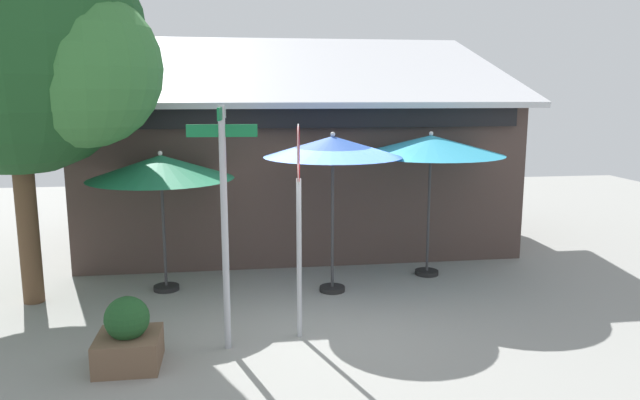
# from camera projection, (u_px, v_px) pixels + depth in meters

# --- Properties ---
(ground_plane) EXTENTS (28.00, 28.00, 0.10)m
(ground_plane) POSITION_uv_depth(u_px,v_px,m) (332.00, 318.00, 9.26)
(ground_plane) COLOR gray
(cafe_building) EXTENTS (9.40, 5.37, 4.81)m
(cafe_building) POSITION_uv_depth(u_px,v_px,m) (295.00, 164.00, 13.83)
(cafe_building) COLOR #473833
(cafe_building) RESTS_ON ground
(street_sign_post) EXTENTS (0.90, 0.96, 3.24)m
(street_sign_post) POSITION_uv_depth(u_px,v_px,m) (224.00, 204.00, 7.73)
(street_sign_post) COLOR #A8AAB2
(street_sign_post) RESTS_ON ground
(stop_sign) EXTENTS (0.12, 0.79, 2.99)m
(stop_sign) POSITION_uv_depth(u_px,v_px,m) (299.00, 190.00, 8.08)
(stop_sign) COLOR #A8AAB2
(stop_sign) RESTS_ON ground
(patio_umbrella_forest_green_left) EXTENTS (2.45, 2.45, 2.44)m
(patio_umbrella_forest_green_left) POSITION_uv_depth(u_px,v_px,m) (161.00, 168.00, 10.04)
(patio_umbrella_forest_green_left) COLOR black
(patio_umbrella_forest_green_left) RESTS_ON ground
(patio_umbrella_royal_blue_center) EXTENTS (2.32, 2.32, 2.76)m
(patio_umbrella_royal_blue_center) POSITION_uv_depth(u_px,v_px,m) (333.00, 148.00, 9.93)
(patio_umbrella_royal_blue_center) COLOR black
(patio_umbrella_royal_blue_center) RESTS_ON ground
(patio_umbrella_teal_right) EXTENTS (2.67, 2.67, 2.70)m
(patio_umbrella_teal_right) POSITION_uv_depth(u_px,v_px,m) (431.00, 146.00, 10.88)
(patio_umbrella_teal_right) COLOR black
(patio_umbrella_teal_right) RESTS_ON ground
(shade_tree) EXTENTS (4.35, 4.09, 6.20)m
(shade_tree) POSITION_uv_depth(u_px,v_px,m) (23.00, 47.00, 9.06)
(shade_tree) COLOR brown
(shade_tree) RESTS_ON ground
(sidewalk_planter) EXTENTS (0.78, 0.78, 0.91)m
(sidewalk_planter) POSITION_uv_depth(u_px,v_px,m) (128.00, 337.00, 7.47)
(sidewalk_planter) COLOR brown
(sidewalk_planter) RESTS_ON ground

